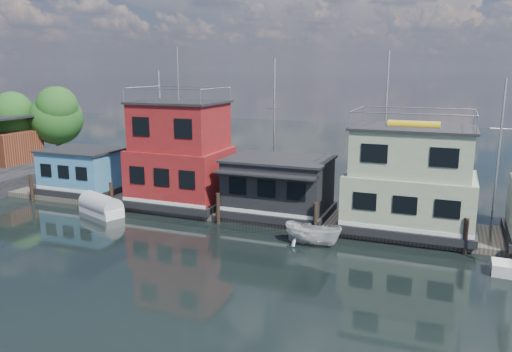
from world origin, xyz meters
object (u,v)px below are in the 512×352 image
at_px(tarp_runabout, 101,206).
at_px(motorboat, 313,234).
at_px(houseboat_red, 181,156).
at_px(houseboat_dark, 278,186).
at_px(houseboat_green, 410,181).
at_px(houseboat_blue, 83,171).
at_px(dinghy_white, 300,233).

bearing_deg(tarp_runabout, motorboat, 19.65).
relative_size(houseboat_red, houseboat_dark, 1.60).
bearing_deg(houseboat_green, houseboat_blue, -180.00).
distance_m(houseboat_blue, motorboat, 21.90).
bearing_deg(houseboat_green, motorboat, -137.96).
height_order(houseboat_blue, houseboat_red, houseboat_red).
bearing_deg(houseboat_blue, motorboat, -12.28).
bearing_deg(houseboat_blue, houseboat_dark, -0.06).
xyz_separation_m(houseboat_dark, houseboat_green, (9.00, 0.02, 1.13)).
xyz_separation_m(houseboat_red, tarp_runabout, (-4.63, -3.95, -3.50)).
height_order(houseboat_red, houseboat_dark, houseboat_red).
distance_m(tarp_runabout, motorboat, 16.50).
height_order(houseboat_blue, houseboat_dark, houseboat_dark).
height_order(houseboat_green, tarp_runabout, houseboat_green).
height_order(houseboat_dark, dinghy_white, houseboat_dark).
bearing_deg(dinghy_white, tarp_runabout, 107.59).
relative_size(houseboat_red, dinghy_white, 5.06).
height_order(houseboat_blue, tarp_runabout, houseboat_blue).
relative_size(houseboat_blue, motorboat, 1.72).
bearing_deg(houseboat_blue, dinghy_white, -12.28).
distance_m(houseboat_red, motorboat, 13.17).
relative_size(houseboat_red, houseboat_green, 1.41).
bearing_deg(houseboat_dark, houseboat_green, 0.12).
relative_size(houseboat_dark, motorboat, 1.99).
distance_m(houseboat_red, houseboat_dark, 8.18).
distance_m(houseboat_blue, tarp_runabout, 6.47).
bearing_deg(houseboat_blue, tarp_runabout, -39.06).
xyz_separation_m(houseboat_dark, motorboat, (3.85, -4.63, -1.70)).
bearing_deg(dinghy_white, houseboat_red, 87.38).
xyz_separation_m(houseboat_blue, houseboat_green, (26.50, 0.00, 1.34)).
height_order(houseboat_dark, tarp_runabout, houseboat_dark).
height_order(houseboat_green, motorboat, houseboat_green).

